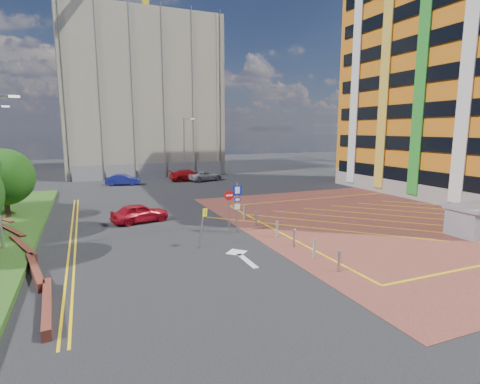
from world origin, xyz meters
TOP-DOWN VIEW (x-y plane):
  - ground at (0.00, 0.00)m, footprint 140.00×140.00m
  - forecourt at (14.00, 0.00)m, footprint 26.00×26.00m
  - retaining_wall at (-11.80, 2.00)m, footprint 6.06×20.33m
  - tree_c at (-13.50, 10.00)m, footprint 4.00×4.00m
  - lamp_back at (4.08, 28.00)m, footprint 1.53×0.16m
  - sign_cluster at (0.30, 0.98)m, footprint 1.17×0.12m
  - warning_sign at (-2.43, -1.15)m, footprint 0.64×0.39m
  - bollard_row at (2.30, -1.67)m, footprint 0.14×11.14m
  - construction_building at (0.00, 40.00)m, footprint 21.20×19.20m
  - construction_fence at (1.00, 30.00)m, footprint 21.60×0.06m
  - car_red_left at (-4.84, 6.12)m, footprint 4.20×2.41m
  - car_blue_back at (-4.17, 25.08)m, footprint 4.11×2.17m
  - car_red_back at (3.94, 25.71)m, footprint 4.99×2.21m
  - car_silver_back at (5.88, 25.02)m, footprint 5.00×3.38m

SIDE VIEW (x-z plane):
  - ground at x=0.00m, z-range 0.00..0.00m
  - forecourt at x=14.00m, z-range 0.00..0.02m
  - retaining_wall at x=-11.80m, z-range 0.00..0.40m
  - bollard_row at x=2.30m, z-range 0.02..0.92m
  - car_silver_back at x=5.88m, z-range 0.00..1.27m
  - car_blue_back at x=-4.17m, z-range 0.00..1.29m
  - car_red_left at x=-4.84m, z-range 0.00..1.35m
  - car_red_back at x=3.94m, z-range 0.00..1.42m
  - construction_fence at x=1.00m, z-range 0.00..2.00m
  - warning_sign at x=-2.43m, z-range 0.30..2.55m
  - sign_cluster at x=0.30m, z-range 0.35..3.55m
  - tree_c at x=-13.50m, z-range 0.74..5.64m
  - lamp_back at x=4.08m, z-range 0.36..8.36m
  - construction_building at x=0.00m, z-range 0.00..22.00m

